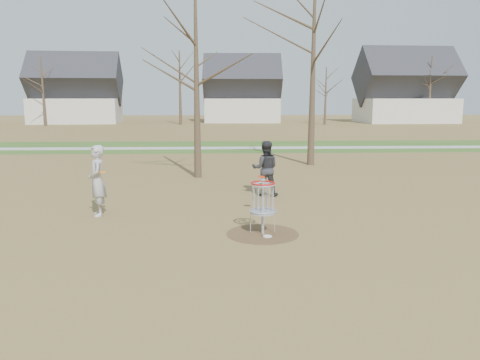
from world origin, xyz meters
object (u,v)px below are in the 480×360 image
at_px(player_throwing, 265,168).
at_px(disc_golf_basket, 263,198).
at_px(player_standing, 97,181).
at_px(disc_grounded, 267,236).

bearing_deg(player_throwing, disc_golf_basket, 87.97).
distance_m(player_standing, disc_grounded, 5.28).
bearing_deg(player_standing, player_throwing, 99.26).
xyz_separation_m(player_throwing, disc_golf_basket, (-0.50, -4.59, -0.03)).
height_order(player_throwing, disc_golf_basket, player_throwing).
distance_m(player_throwing, disc_grounded, 4.97).
relative_size(player_standing, disc_grounded, 9.20).
relative_size(player_standing, disc_golf_basket, 1.50).
height_order(player_standing, disc_grounded, player_standing).
xyz_separation_m(player_standing, player_throwing, (5.04, 2.54, -0.06)).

